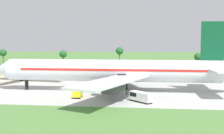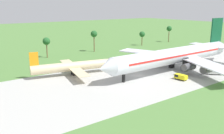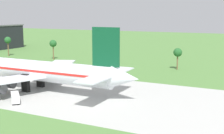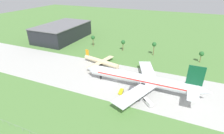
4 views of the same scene
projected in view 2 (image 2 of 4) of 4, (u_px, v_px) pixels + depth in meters
The scene contains 7 objects.
ground_plane at pixel (139, 76), 91.22m from camera, with size 600.00×600.00×0.00m, color #517F3D.
taxiway_strip at pixel (139, 76), 91.21m from camera, with size 320.00×44.00×0.02m.
jet_airliner at pixel (177, 55), 97.81m from camera, with size 72.95×56.52×19.58m.
regional_aircraft at pixel (73, 67), 91.71m from camera, with size 30.43×27.61×9.56m.
baggage_tug at pixel (216, 71), 92.39m from camera, with size 5.88×5.74×2.39m.
fuel_truck at pixel (180, 77), 86.12m from camera, with size 2.31×4.40×1.88m.
palm_tree_row at pixel (98, 36), 137.81m from camera, with size 123.19×3.60×11.64m.
Camera 2 is at (-60.43, -64.36, 25.17)m, focal length 40.00 mm.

